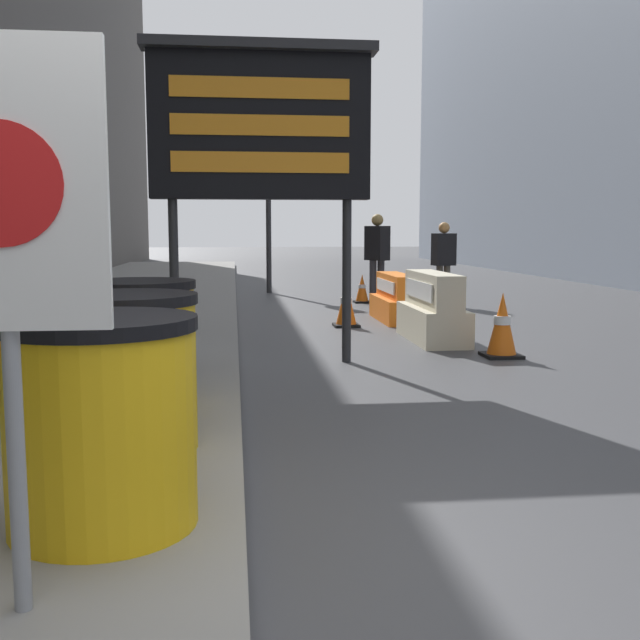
{
  "coord_description": "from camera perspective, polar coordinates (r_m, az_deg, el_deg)",
  "views": [
    {
      "loc": [
        -0.04,
        -2.81,
        1.46
      ],
      "look_at": [
        1.15,
        7.5,
        0.2
      ],
      "focal_mm": 42.0,
      "sensor_mm": 36.0,
      "label": 1
    }
  ],
  "objects": [
    {
      "name": "ground_plane",
      "position": [
        3.17,
        -5.53,
        -20.54
      ],
      "size": [
        120.0,
        120.0,
        0.0
      ],
      "primitive_type": "plane",
      "color": "#3F3F42"
    },
    {
      "name": "barrel_drum_foreground",
      "position": [
        3.42,
        -16.32,
        -7.45
      ],
      "size": [
        0.85,
        0.85,
        0.93
      ],
      "color": "yellow",
      "rests_on": "sidewalk_left"
    },
    {
      "name": "barrel_drum_middle",
      "position": [
        4.54,
        -14.54,
        -3.86
      ],
      "size": [
        0.85,
        0.85,
        0.93
      ],
      "color": "yellow",
      "rests_on": "sidewalk_left"
    },
    {
      "name": "barrel_drum_back",
      "position": [
        5.68,
        -13.63,
        -1.7
      ],
      "size": [
        0.85,
        0.85,
        0.93
      ],
      "color": "yellow",
      "rests_on": "sidewalk_left"
    },
    {
      "name": "warning_sign",
      "position": [
        2.62,
        -23.01,
        6.89
      ],
      "size": [
        0.67,
        0.08,
        1.91
      ],
      "color": "gray",
      "rests_on": "sidewalk_left"
    },
    {
      "name": "message_board",
      "position": [
        8.16,
        -4.58,
        14.52
      ],
      "size": [
        2.44,
        0.36,
        3.39
      ],
      "color": "#28282B",
      "rests_on": "ground_plane"
    },
    {
      "name": "jersey_barrier_cream",
      "position": [
        9.94,
        8.58,
        0.69
      ],
      "size": [
        0.61,
        1.66,
        0.9
      ],
      "color": "beige",
      "rests_on": "ground_plane"
    },
    {
      "name": "jersey_barrier_orange_near",
      "position": [
        12.07,
        5.86,
        1.51
      ],
      "size": [
        0.59,
        1.65,
        0.75
      ],
      "color": "orange",
      "rests_on": "ground_plane"
    },
    {
      "name": "traffic_cone_near",
      "position": [
        8.81,
        13.71,
        -0.41
      ],
      "size": [
        0.42,
        0.42,
        0.75
      ],
      "color": "black",
      "rests_on": "ground_plane"
    },
    {
      "name": "traffic_cone_mid",
      "position": [
        14.97,
        3.23,
        2.38
      ],
      "size": [
        0.32,
        0.32,
        0.57
      ],
      "color": "black",
      "rests_on": "ground_plane"
    },
    {
      "name": "traffic_cone_far",
      "position": [
        11.28,
        2.01,
        1.2
      ],
      "size": [
        0.38,
        0.38,
        0.69
      ],
      "color": "black",
      "rests_on": "ground_plane"
    },
    {
      "name": "traffic_light_near_curb",
      "position": [
        17.24,
        -3.95,
        10.44
      ],
      "size": [
        0.28,
        0.44,
        3.46
      ],
      "color": "#2D2D30",
      "rests_on": "ground_plane"
    },
    {
      "name": "pedestrian_worker",
      "position": [
        14.91,
        4.38,
        5.28
      ],
      "size": [
        0.48,
        0.54,
        1.76
      ],
      "rotation": [
        0.0,
        0.0,
        2.13
      ],
      "color": "#333338",
      "rests_on": "ground_plane"
    },
    {
      "name": "pedestrian_passerby",
      "position": [
        14.57,
        9.4,
        4.79
      ],
      "size": [
        0.47,
        0.35,
        1.6
      ],
      "rotation": [
        0.0,
        0.0,
        0.25
      ],
      "color": "#514C42",
      "rests_on": "ground_plane"
    }
  ]
}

